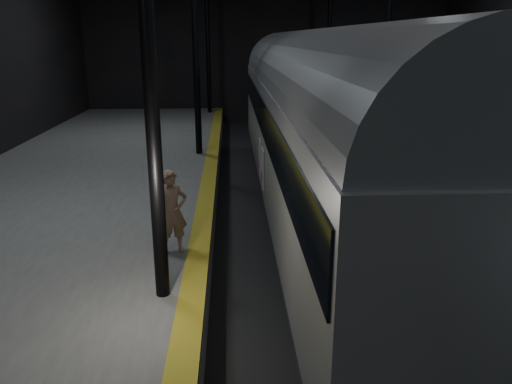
{
  "coord_description": "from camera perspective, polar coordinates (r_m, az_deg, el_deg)",
  "views": [
    {
      "loc": [
        -2.48,
        -12.5,
        5.63
      ],
      "look_at": [
        -1.88,
        -0.81,
        2.0
      ],
      "focal_mm": 35.0,
      "sensor_mm": 36.0,
      "label": 1
    }
  ],
  "objects": [
    {
      "name": "platform_left",
      "position": [
        14.41,
        -23.21,
        -5.09
      ],
      "size": [
        9.0,
        43.8,
        1.0
      ],
      "primitive_type": "cube",
      "color": "#4F4F4C",
      "rests_on": "ground"
    },
    {
      "name": "train",
      "position": [
        15.13,
        6.59,
        7.88
      ],
      "size": [
        3.21,
        21.45,
        5.73
      ],
      "color": "gray",
      "rests_on": "ground"
    },
    {
      "name": "ground",
      "position": [
        13.93,
        7.62,
        -6.76
      ],
      "size": [
        44.0,
        44.0,
        0.0
      ],
      "primitive_type": "plane",
      "color": "black",
      "rests_on": "ground"
    },
    {
      "name": "woman",
      "position": [
        11.16,
        -9.57,
        -2.27
      ],
      "size": [
        0.8,
        0.65,
        1.9
      ],
      "primitive_type": "imported",
      "rotation": [
        0.0,
        0.0,
        0.33
      ],
      "color": "#8D6C56",
      "rests_on": "platform_left"
    },
    {
      "name": "track",
      "position": [
        13.9,
        7.63,
        -6.51
      ],
      "size": [
        2.4,
        43.0,
        0.24
      ],
      "color": "#3F3328",
      "rests_on": "ground"
    },
    {
      "name": "tactile_strip",
      "position": [
        13.35,
        -6.08,
        -3.14
      ],
      "size": [
        0.5,
        43.8,
        0.01
      ],
      "primitive_type": "cube",
      "color": "olive",
      "rests_on": "platform_left"
    }
  ]
}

